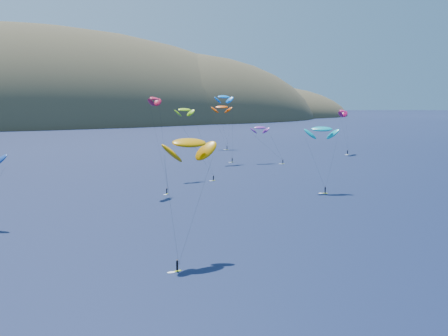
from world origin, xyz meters
The scene contains 9 objects.
island centered at (39.40, 562.36, -10.74)m, with size 730.00×300.00×210.00m.
kitesurfer_2 centered at (-32.44, 39.24, 19.18)m, with size 12.26×12.14×22.05m.
kitesurfer_3 centered at (6.51, 127.99, 22.10)m, with size 9.70×12.50×24.12m.
kitesurfer_4 centered at (39.81, 164.10, 25.95)m, with size 9.03×5.80×28.38m.
kitesurfer_5 centered at (30.24, 86.61, 17.39)m, with size 10.18×10.10×20.00m.
kitesurfer_6 centered at (51.98, 156.38, 13.82)m, with size 9.76×12.03×15.97m.
kitesurfer_8 centered at (104.41, 170.47, 19.25)m, with size 9.78×10.71×21.81m.
kitesurfer_9 centered at (-12.63, 105.32, 25.91)m, with size 7.01×9.00×27.90m.
kitesurfer_11 centered at (67.58, 219.11, 20.53)m, with size 10.78×12.88×23.30m.
Camera 1 is at (-75.90, -55.85, 27.53)m, focal length 50.00 mm.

